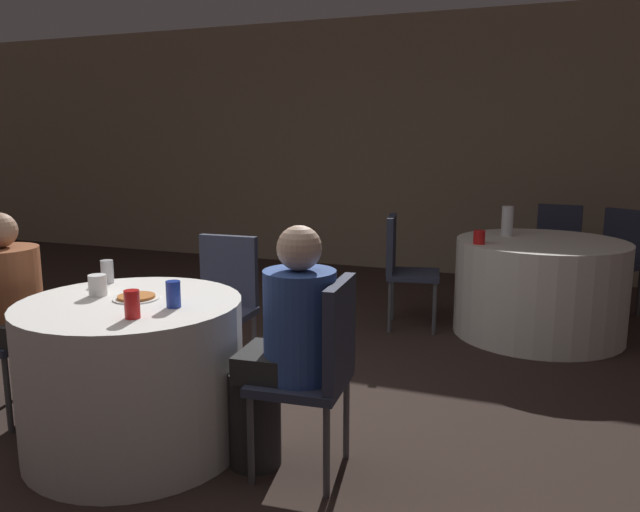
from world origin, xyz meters
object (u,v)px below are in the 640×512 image
(soda_can_blue, at_px, (173,294))
(bottle_far, at_px, (507,221))
(chair_near_north, at_px, (223,295))
(soda_can_red, at_px, (132,304))
(person_floral_shirt, at_px, (15,314))
(chair_near_east, at_px, (320,361))
(table_far, at_px, (539,288))
(chair_far_west, at_px, (402,261))
(table_near, at_px, (133,375))
(person_blue_shirt, at_px, (284,350))
(soda_can_silver, at_px, (107,272))
(chair_far_north, at_px, (557,245))
(pizza_plate_near, at_px, (136,297))
(chair_far_northeast, at_px, (618,252))

(soda_can_blue, height_order, bottle_far, bottle_far)
(chair_near_north, distance_m, soda_can_red, 1.21)
(person_floral_shirt, bearing_deg, chair_near_east, 94.64)
(table_far, xyz_separation_m, soda_can_blue, (-1.50, -2.60, 0.43))
(chair_far_west, relative_size, soda_can_red, 7.31)
(table_near, distance_m, bottle_far, 3.14)
(table_far, xyz_separation_m, person_blue_shirt, (-0.99, -2.52, 0.20))
(table_near, xyz_separation_m, soda_can_silver, (-0.35, 0.27, 0.43))
(chair_far_north, distance_m, person_floral_shirt, 4.44)
(pizza_plate_near, xyz_separation_m, soda_can_silver, (-0.36, 0.22, 0.05))
(chair_far_north, height_order, chair_far_west, same)
(person_floral_shirt, xyz_separation_m, soda_can_red, (0.97, -0.27, 0.22))
(pizza_plate_near, height_order, soda_can_blue, soda_can_blue)
(chair_far_northeast, distance_m, soda_can_blue, 4.05)
(chair_far_north, relative_size, pizza_plate_near, 4.06)
(chair_far_northeast, relative_size, bottle_far, 3.81)
(pizza_plate_near, bearing_deg, soda_can_red, -55.15)
(chair_near_east, xyz_separation_m, person_blue_shirt, (-0.17, -0.01, 0.03))
(chair_near_north, bearing_deg, person_blue_shirt, 130.33)
(table_far, xyz_separation_m, chair_near_north, (-1.80, -1.65, 0.17))
(table_far, distance_m, person_floral_shirt, 3.59)
(person_blue_shirt, relative_size, pizza_plate_near, 5.12)
(chair_near_north, height_order, person_blue_shirt, person_blue_shirt)
(table_far, distance_m, bottle_far, 0.57)
(person_blue_shirt, distance_m, soda_can_blue, 0.57)
(pizza_plate_near, bearing_deg, table_near, -95.15)
(table_near, bearing_deg, person_blue_shirt, 4.85)
(person_floral_shirt, xyz_separation_m, soda_can_blue, (1.04, -0.06, 0.22))
(chair_far_north, relative_size, person_blue_shirt, 0.79)
(table_near, distance_m, pizza_plate_near, 0.38)
(soda_can_blue, bearing_deg, table_far, 60.01)
(chair_far_north, bearing_deg, chair_near_east, 80.99)
(pizza_plate_near, height_order, bottle_far, bottle_far)
(soda_can_blue, xyz_separation_m, soda_can_silver, (-0.61, 0.29, 0.00))
(soda_can_blue, bearing_deg, bottle_far, 65.90)
(soda_can_red, distance_m, bottle_far, 3.22)
(chair_far_north, height_order, person_blue_shirt, person_blue_shirt)
(chair_far_northeast, height_order, chair_far_west, same)
(chair_near_north, height_order, chair_far_north, same)
(chair_far_north, distance_m, person_blue_shirt, 3.72)
(chair_far_northeast, distance_m, person_blue_shirt, 3.73)
(table_far, distance_m, chair_far_west, 1.06)
(chair_near_north, height_order, soda_can_red, chair_near_north)
(table_near, height_order, table_far, same)
(table_far, bearing_deg, soda_can_red, -119.09)
(table_near, height_order, chair_near_north, chair_near_north)
(table_near, xyz_separation_m, person_floral_shirt, (-0.78, 0.05, 0.21))
(chair_near_north, bearing_deg, chair_far_west, -120.53)
(person_floral_shirt, height_order, soda_can_red, person_floral_shirt)
(table_near, relative_size, pizza_plate_near, 4.80)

